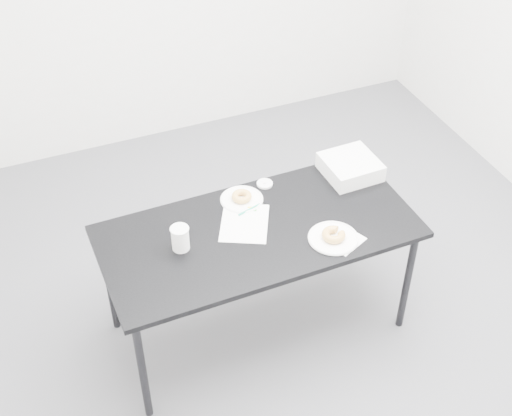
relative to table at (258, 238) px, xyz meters
name	(u,v)px	position (x,y,z in m)	size (l,w,h in m)	color
floor	(277,311)	(0.14, 0.06, -0.67)	(4.00, 4.00, 0.00)	#505155
table	(258,238)	(0.00, 0.00, 0.00)	(1.59, 0.76, 0.72)	black
scorecard	(244,223)	(-0.05, 0.07, 0.06)	(0.23, 0.30, 0.00)	white
logo_patch	(252,208)	(0.03, 0.16, 0.06)	(0.05, 0.05, 0.00)	green
pen	(249,209)	(0.01, 0.15, 0.06)	(0.01, 0.01, 0.14)	#0D906B
napkin	(342,239)	(0.35, -0.22, 0.06)	(0.17, 0.17, 0.00)	white
plate_near	(333,238)	(0.31, -0.20, 0.06)	(0.25, 0.25, 0.01)	white
donut_near	(334,235)	(0.31, -0.20, 0.08)	(0.12, 0.12, 0.04)	#C18B3D
plate_far	(242,199)	(0.01, 0.25, 0.06)	(0.22, 0.22, 0.01)	white
donut_far	(242,196)	(0.01, 0.25, 0.08)	(0.11, 0.11, 0.04)	#C18B3D
coffee_cup	(180,238)	(-0.40, 0.02, 0.12)	(0.08, 0.08, 0.13)	white
cup_lid	(265,184)	(0.17, 0.32, 0.06)	(0.09, 0.09, 0.01)	white
bakery_box	(350,167)	(0.64, 0.23, 0.10)	(0.28, 0.28, 0.09)	white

